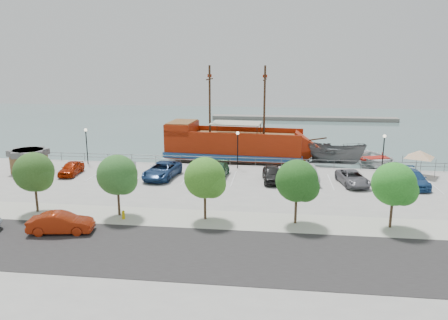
# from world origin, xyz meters

# --- Properties ---
(ground) EXTENTS (160.00, 160.00, 0.00)m
(ground) POSITION_xyz_m (0.00, 0.00, -1.00)
(ground) COLOR #496C68
(land_slab) EXTENTS (100.00, 58.00, 1.20)m
(land_slab) POSITION_xyz_m (0.00, -21.00, -0.60)
(land_slab) COLOR gray
(land_slab) RESTS_ON ground
(street) EXTENTS (100.00, 8.00, 0.04)m
(street) POSITION_xyz_m (0.00, -16.00, 0.01)
(street) COLOR #262324
(street) RESTS_ON land_slab
(sidewalk) EXTENTS (100.00, 4.00, 0.05)m
(sidewalk) POSITION_xyz_m (0.00, -10.00, 0.01)
(sidewalk) COLOR #B4B3A0
(sidewalk) RESTS_ON land_slab
(seawall_railing) EXTENTS (50.00, 0.06, 1.00)m
(seawall_railing) POSITION_xyz_m (0.00, 7.80, 0.53)
(seawall_railing) COLOR #5F5F61
(seawall_railing) RESTS_ON land_slab
(far_shore) EXTENTS (40.00, 3.00, 0.80)m
(far_shore) POSITION_xyz_m (10.00, 55.00, -0.60)
(far_shore) COLOR gray
(far_shore) RESTS_ON ground
(pirate_ship) EXTENTS (20.83, 7.18, 13.01)m
(pirate_ship) POSITION_xyz_m (0.38, 13.79, 1.18)
(pirate_ship) COLOR #981F07
(pirate_ship) RESTS_ON ground
(patrol_boat) EXTENTS (8.34, 5.53, 3.02)m
(patrol_boat) POSITION_xyz_m (11.46, 12.22, 0.51)
(patrol_boat) COLOR #5B5C5E
(patrol_boat) RESTS_ON ground
(speedboat) EXTENTS (7.94, 9.33, 1.64)m
(speedboat) POSITION_xyz_m (16.63, 13.33, -0.18)
(speedboat) COLOR silver
(speedboat) RESTS_ON ground
(dock_west) EXTENTS (7.15, 2.16, 0.41)m
(dock_west) POSITION_xyz_m (-12.95, 9.20, -0.80)
(dock_west) COLOR slate
(dock_west) RESTS_ON ground
(dock_mid) EXTENTS (7.10, 3.63, 0.39)m
(dock_mid) POSITION_xyz_m (6.53, 9.20, -0.80)
(dock_mid) COLOR gray
(dock_mid) RESTS_ON ground
(dock_east) EXTENTS (7.11, 2.27, 0.40)m
(dock_east) POSITION_xyz_m (14.97, 9.20, -0.80)
(dock_east) COLOR gray
(dock_east) RESTS_ON ground
(shed) EXTENTS (4.03, 4.03, 2.60)m
(shed) POSITION_xyz_m (-22.59, 1.75, 1.39)
(shed) COLOR brown
(shed) RESTS_ON land_slab
(canopy_tent) EXTENTS (4.84, 4.84, 3.17)m
(canopy_tent) POSITION_xyz_m (19.59, 5.81, 2.76)
(canopy_tent) COLOR slate
(canopy_tent) RESTS_ON land_slab
(street_sedan) EXTENTS (4.79, 2.35, 1.51)m
(street_sedan) POSITION_xyz_m (-10.90, -13.96, 0.75)
(street_sedan) COLOR #9A250B
(street_sedan) RESTS_ON street
(fire_hydrant) EXTENTS (0.25, 0.25, 0.73)m
(fire_hydrant) POSITION_xyz_m (-7.37, -10.80, 0.40)
(fire_hydrant) COLOR #C9AA08
(fire_hydrant) RESTS_ON sidewalk
(lamp_post_left) EXTENTS (0.36, 0.36, 4.28)m
(lamp_post_left) POSITION_xyz_m (-18.00, 6.50, 2.94)
(lamp_post_left) COLOR black
(lamp_post_left) RESTS_ON land_slab
(lamp_post_mid) EXTENTS (0.36, 0.36, 4.28)m
(lamp_post_mid) POSITION_xyz_m (0.00, 6.50, 2.94)
(lamp_post_mid) COLOR black
(lamp_post_mid) RESTS_ON land_slab
(lamp_post_right) EXTENTS (0.36, 0.36, 4.28)m
(lamp_post_right) POSITION_xyz_m (16.00, 6.50, 2.94)
(lamp_post_right) COLOR black
(lamp_post_right) RESTS_ON land_slab
(tree_b) EXTENTS (3.30, 3.20, 5.00)m
(tree_b) POSITION_xyz_m (-14.85, -10.07, 3.30)
(tree_b) COLOR #473321
(tree_b) RESTS_ON sidewalk
(tree_c) EXTENTS (3.30, 3.20, 5.00)m
(tree_c) POSITION_xyz_m (-7.85, -10.07, 3.30)
(tree_c) COLOR #473321
(tree_c) RESTS_ON sidewalk
(tree_d) EXTENTS (3.30, 3.20, 5.00)m
(tree_d) POSITION_xyz_m (-0.85, -10.07, 3.30)
(tree_d) COLOR #473321
(tree_d) RESTS_ON sidewalk
(tree_e) EXTENTS (3.30, 3.20, 5.00)m
(tree_e) POSITION_xyz_m (6.15, -10.07, 3.30)
(tree_e) COLOR #473321
(tree_e) RESTS_ON sidewalk
(tree_f) EXTENTS (3.30, 3.20, 5.00)m
(tree_f) POSITION_xyz_m (13.15, -10.07, 3.30)
(tree_f) COLOR #473321
(tree_f) RESTS_ON sidewalk
(parked_car_a) EXTENTS (1.97, 4.32, 1.44)m
(parked_car_a) POSITION_xyz_m (-17.64, 1.51, 0.72)
(parked_car_a) COLOR #A01F02
(parked_car_a) RESTS_ON land_slab
(parked_car_b) EXTENTS (1.73, 4.23, 1.36)m
(parked_car_b) POSITION_xyz_m (-12.15, 2.35, 0.68)
(parked_car_b) COLOR #ACAFB4
(parked_car_b) RESTS_ON land_slab
(parked_car_c) EXTENTS (3.43, 6.25, 1.66)m
(parked_car_c) POSITION_xyz_m (-7.51, 1.46, 0.83)
(parked_car_c) COLOR navy
(parked_car_c) RESTS_ON land_slab
(parked_car_d) EXTENTS (2.16, 4.86, 1.38)m
(parked_car_d) POSITION_xyz_m (-1.71, 2.65, 0.69)
(parked_car_d) COLOR #235937
(parked_car_d) RESTS_ON land_slab
(parked_car_e) EXTENTS (2.40, 5.00, 1.65)m
(parked_car_e) POSITION_xyz_m (4.07, 1.48, 0.82)
(parked_car_e) COLOR black
(parked_car_e) RESTS_ON land_slab
(parked_car_f) EXTENTS (2.48, 5.27, 1.67)m
(parked_car_f) POSITION_xyz_m (7.52, 1.98, 0.84)
(parked_car_f) COLOR silver
(parked_car_f) RESTS_ON land_slab
(parked_car_g) EXTENTS (3.18, 5.38, 1.40)m
(parked_car_g) POSITION_xyz_m (12.02, 1.31, 0.70)
(parked_car_g) COLOR slate
(parked_car_g) RESTS_ON land_slab
(parked_car_h) EXTENTS (2.48, 5.44, 1.54)m
(parked_car_h) POSITION_xyz_m (17.85, 1.54, 0.77)
(parked_car_h) COLOR navy
(parked_car_h) RESTS_ON land_slab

